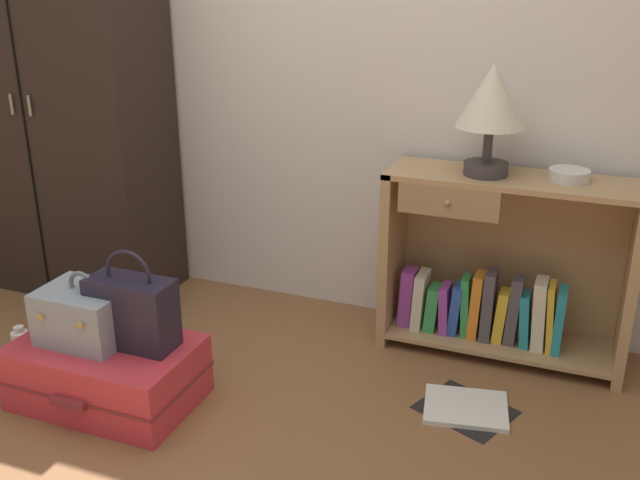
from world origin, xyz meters
TOP-DOWN VIEW (x-y plane):
  - back_wall at (0.00, 1.50)m, footprint 6.40×0.10m
  - wardrobe at (-1.25, 1.20)m, footprint 1.00×0.47m
  - bookshelf at (0.83, 1.28)m, footprint 0.97×0.33m
  - table_lamp at (0.74, 1.25)m, footprint 0.26×0.26m
  - bowl at (1.04, 1.29)m, footprint 0.15×0.15m
  - suitcase_large at (-0.44, 0.37)m, footprint 0.66×0.44m
  - train_case at (-0.51, 0.37)m, footprint 0.31×0.25m
  - handbag at (-0.33, 0.41)m, footprint 0.31×0.15m
  - bottle at (-0.90, 0.43)m, footprint 0.07×0.07m
  - open_book_on_floor at (0.81, 0.78)m, footprint 0.39×0.36m

SIDE VIEW (x-z plane):
  - open_book_on_floor at x=0.81m, z-range 0.00..0.02m
  - bottle at x=-0.90m, z-range -0.01..0.17m
  - suitcase_large at x=-0.44m, z-range 0.00..0.24m
  - train_case at x=-0.51m, z-range 0.20..0.47m
  - bookshelf at x=0.83m, z-range -0.03..0.72m
  - handbag at x=-0.33m, z-range 0.19..0.55m
  - bowl at x=1.04m, z-range 0.76..0.80m
  - wardrobe at x=-1.25m, z-range 0.00..1.88m
  - table_lamp at x=0.74m, z-range 0.83..1.25m
  - back_wall at x=0.00m, z-range 0.00..2.60m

